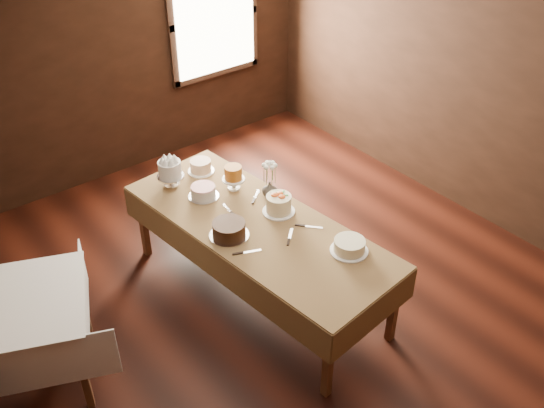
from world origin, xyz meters
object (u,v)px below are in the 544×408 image
at_px(cake_caramel, 233,179).
at_px(cake_server_a, 291,234).
at_px(cake_cream, 349,246).
at_px(cake_server_e, 252,251).
at_px(display_table, 257,229).
at_px(side_table, 19,312).
at_px(cake_meringue, 170,175).
at_px(cake_speckled, 201,166).
at_px(flower_vase, 270,189).
at_px(cake_chocolate, 229,230).
at_px(cake_server_d, 257,194).
at_px(cake_flowers, 279,205).
at_px(cake_server_c, 227,208).
at_px(cake_server_b, 314,227).
at_px(cake_lattice, 203,192).

distance_m(cake_caramel, cake_server_a, 0.87).
relative_size(cake_cream, cake_server_e, 1.30).
xyz_separation_m(display_table, cake_server_a, (0.13, -0.29, 0.06)).
xyz_separation_m(side_table, cake_meringue, (1.70, 0.67, 0.21)).
bearing_deg(cake_cream, cake_speckled, 98.63).
distance_m(cake_caramel, flower_vase, 0.36).
distance_m(cake_chocolate, cake_server_d, 0.66).
distance_m(cake_flowers, cake_server_a, 0.34).
bearing_deg(cake_chocolate, cake_server_c, 57.58).
xyz_separation_m(cake_speckled, cake_server_e, (-0.35, -1.29, -0.05)).
distance_m(cake_caramel, cake_server_b, 0.94).
bearing_deg(cake_caramel, cake_server_d, -62.60).
bearing_deg(side_table, cake_lattice, 9.91).
bearing_deg(cake_server_d, display_table, -166.07).
distance_m(cake_meringue, flower_vase, 0.94).
height_order(display_table, cake_server_b, cake_server_b).
bearing_deg(flower_vase, side_table, 178.91).
bearing_deg(cake_lattice, display_table, -77.68).
bearing_deg(cake_flowers, display_table, -175.71).
relative_size(cake_chocolate, cake_server_d, 1.41).
bearing_deg(cake_server_c, flower_vase, -93.57).
xyz_separation_m(display_table, cake_server_d, (0.27, 0.36, 0.06)).
distance_m(cake_flowers, cake_server_d, 0.35).
relative_size(cake_speckled, cake_chocolate, 0.77).
distance_m(side_table, cake_server_c, 1.90).
xyz_separation_m(side_table, cake_lattice, (1.83, 0.32, 0.13)).
bearing_deg(cake_caramel, cake_server_c, -136.24).
height_order(display_table, cake_server_d, cake_server_d).
bearing_deg(cake_server_d, flower_vase, -90.72).
bearing_deg(cake_server_d, cake_server_a, -141.47).
height_order(cake_server_b, flower_vase, flower_vase).
bearing_deg(cake_speckled, cake_server_b, -79.06).
xyz_separation_m(cake_caramel, cake_chocolate, (-0.45, -0.56, -0.04)).
height_order(cake_caramel, flower_vase, cake_caramel).
distance_m(cake_chocolate, cake_server_b, 0.73).
bearing_deg(cake_chocolate, cake_lattice, 76.43).
relative_size(side_table, flower_vase, 8.59).
bearing_deg(cake_caramel, side_table, -173.01).
bearing_deg(cake_server_b, cake_lattice, 164.00).
xyz_separation_m(cake_caramel, cake_server_e, (-0.42, -0.85, -0.10)).
distance_m(side_table, flower_vase, 2.32).
xyz_separation_m(side_table, cake_server_e, (1.71, -0.59, 0.09)).
height_order(cake_speckled, cake_cream, cake_speckled).
bearing_deg(cake_server_b, flower_vase, 137.64).
bearing_deg(cake_server_e, side_table, -176.04).
relative_size(cake_flowers, cake_server_b, 1.30).
relative_size(cake_speckled, cake_server_c, 1.08).
relative_size(cake_flowers, cake_server_a, 1.30).
height_order(display_table, flower_vase, flower_vase).
relative_size(cake_meringue, flower_vase, 1.84).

